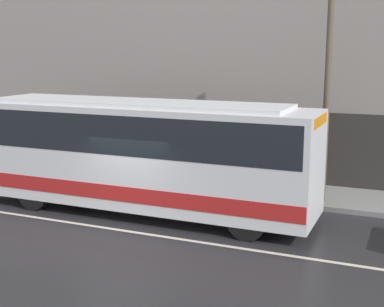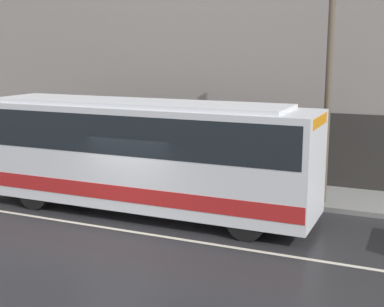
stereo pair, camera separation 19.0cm
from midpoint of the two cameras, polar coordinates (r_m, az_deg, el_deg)
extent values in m
plane|color=#262628|center=(15.20, -7.32, -8.09)|extent=(60.00, 60.00, 0.00)
cube|color=gray|center=(19.77, 0.75, -3.22)|extent=(60.00, 2.76, 0.16)
cube|color=gray|center=(20.58, 2.50, 12.70)|extent=(60.00, 0.30, 11.10)
cube|color=#2D2B28|center=(20.73, 2.24, 1.13)|extent=(60.00, 0.06, 2.78)
cube|color=beige|center=(15.20, -7.32, -8.07)|extent=(54.00, 0.14, 0.01)
cube|color=silver|center=(16.35, -5.63, -0.01)|extent=(10.98, 2.46, 2.98)
cube|color=#B21E1E|center=(16.56, -5.57, -3.19)|extent=(10.93, 2.48, 0.45)
cube|color=black|center=(16.23, -5.68, 2.57)|extent=(10.65, 2.48, 1.13)
cube|color=orange|center=(14.29, 13.67, 3.40)|extent=(0.12, 1.84, 0.28)
cube|color=silver|center=(16.13, -5.74, 5.40)|extent=(9.34, 2.09, 0.12)
cylinder|color=black|center=(14.22, 6.20, -7.19)|extent=(1.05, 0.28, 1.05)
cylinder|color=black|center=(16.18, 8.52, -4.98)|extent=(1.05, 0.28, 1.05)
cylinder|color=black|center=(17.52, -16.16, -4.05)|extent=(1.05, 0.28, 1.05)
cylinder|color=black|center=(19.15, -12.07, -2.57)|extent=(1.05, 0.28, 1.05)
cylinder|color=brown|center=(17.07, 14.63, 6.44)|extent=(0.20, 0.20, 7.06)
cylinder|color=maroon|center=(19.38, -2.72, -1.35)|extent=(0.36, 0.36, 1.27)
sphere|color=tan|center=(19.23, -2.74, 0.84)|extent=(0.23, 0.23, 0.23)
camera|label=1|loc=(0.10, -89.65, 0.07)|focal=50.00mm
camera|label=2|loc=(0.10, 90.35, -0.07)|focal=50.00mm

